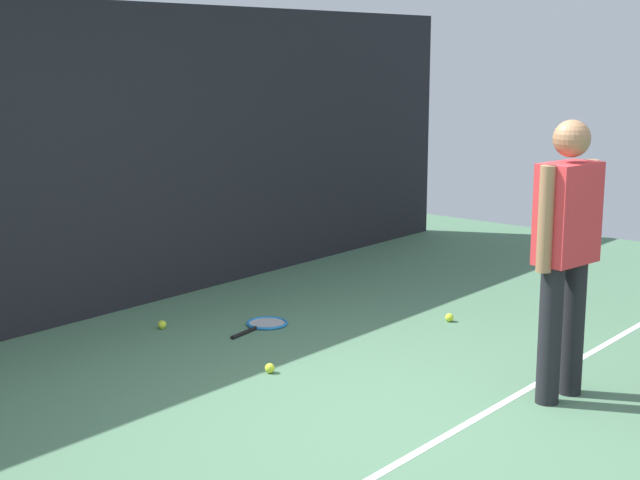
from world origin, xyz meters
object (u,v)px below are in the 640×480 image
at_px(tennis_ball_mid_court, 162,325).
at_px(tennis_ball_far_left, 449,317).
at_px(tennis_player, 566,244).
at_px(tennis_racket, 265,324).
at_px(tennis_ball_near_player, 270,368).

distance_m(tennis_ball_mid_court, tennis_ball_far_left, 2.24).
xyz_separation_m(tennis_player, tennis_ball_far_left, (0.97, 1.40, -0.93)).
bearing_deg(tennis_racket, tennis_player, -97.18).
bearing_deg(tennis_ball_mid_court, tennis_player, -78.48).
xyz_separation_m(tennis_ball_mid_court, tennis_ball_far_left, (1.58, -1.58, 0.00)).
bearing_deg(tennis_ball_mid_court, tennis_racket, -43.69).
height_order(tennis_player, tennis_ball_near_player, tennis_player).
relative_size(tennis_player, tennis_ball_mid_court, 25.76).
bearing_deg(tennis_racket, tennis_ball_mid_court, 128.24).
bearing_deg(tennis_player, tennis_ball_near_player, 124.37).
bearing_deg(tennis_player, tennis_ball_far_left, 63.56).
distance_m(tennis_player, tennis_racket, 2.61).
bearing_deg(tennis_ball_far_left, tennis_racket, 134.33).
distance_m(tennis_racket, tennis_ball_mid_court, 0.79).
bearing_deg(tennis_player, tennis_racket, 99.35).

